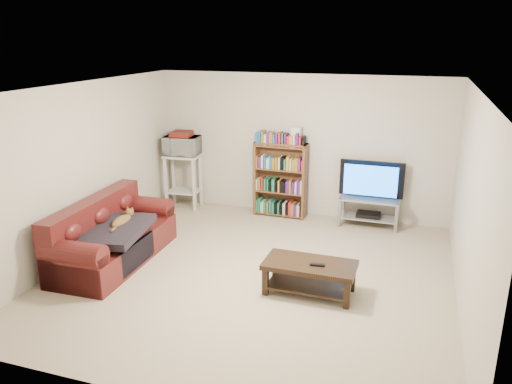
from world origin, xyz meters
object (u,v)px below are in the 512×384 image
at_px(coffee_table, 310,272).
at_px(bookshelf, 281,179).
at_px(tv_stand, 369,207).
at_px(sofa, 110,239).

distance_m(coffee_table, bookshelf, 2.77).
height_order(tv_stand, bookshelf, bookshelf).
bearing_deg(coffee_table, bookshelf, 113.59).
distance_m(tv_stand, bookshelf, 1.54).
relative_size(sofa, bookshelf, 1.60).
xyz_separation_m(coffee_table, tv_stand, (0.44, 2.50, 0.05)).
height_order(coffee_table, bookshelf, bookshelf).
height_order(sofa, coffee_table, sofa).
height_order(coffee_table, tv_stand, tv_stand).
xyz_separation_m(sofa, coffee_table, (2.82, -0.05, -0.03)).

